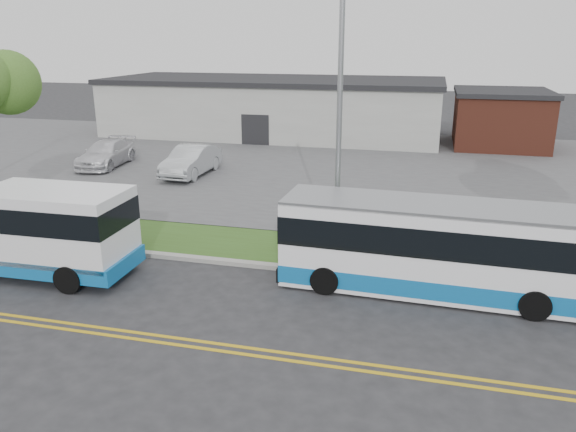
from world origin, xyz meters
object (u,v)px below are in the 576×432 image
(transit_bus, at_px, (449,249))
(pedestrian, at_px, (124,222))
(shuttle_bus, at_px, (36,229))
(parked_car_a, at_px, (191,161))
(parked_car_b, at_px, (106,154))
(streetlight_near, at_px, (339,104))

(transit_bus, distance_m, pedestrian, 11.45)
(shuttle_bus, relative_size, parked_car_a, 1.53)
(transit_bus, height_order, parked_car_a, transit_bus)
(transit_bus, xyz_separation_m, parked_car_b, (-19.07, 12.69, -0.56))
(parked_car_a, distance_m, parked_car_b, 5.83)
(parked_car_a, height_order, parked_car_b, parked_car_a)
(parked_car_a, relative_size, parked_car_b, 0.98)
(parked_car_a, bearing_deg, streetlight_near, -43.97)
(streetlight_near, bearing_deg, parked_car_b, 145.52)
(parked_car_b, bearing_deg, streetlight_near, -40.38)
(transit_bus, bearing_deg, pedestrian, 175.41)
(streetlight_near, bearing_deg, parked_car_a, 134.85)
(parked_car_b, bearing_deg, pedestrian, -61.83)
(transit_bus, bearing_deg, shuttle_bus, -170.48)
(streetlight_near, xyz_separation_m, parked_car_b, (-15.38, 10.56, -4.41))
(pedestrian, bearing_deg, streetlight_near, 144.72)
(streetlight_near, bearing_deg, pedestrian, -173.85)
(transit_bus, distance_m, parked_car_b, 22.92)
(transit_bus, relative_size, parked_car_b, 1.99)
(shuttle_bus, relative_size, pedestrian, 4.74)
(streetlight_near, distance_m, transit_bus, 5.74)
(parked_car_a, bearing_deg, transit_bus, -40.36)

